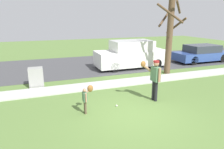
% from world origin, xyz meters
% --- Properties ---
extents(ground_plane, '(48.00, 48.00, 0.00)m').
position_xyz_m(ground_plane, '(0.00, 3.50, 0.00)').
color(ground_plane, '#567538').
extents(sidewalk_strip, '(36.00, 1.20, 0.06)m').
position_xyz_m(sidewalk_strip, '(0.00, 3.60, 0.03)').
color(sidewalk_strip, '#B2B2AD').
rests_on(sidewalk_strip, ground).
extents(road_surface, '(36.00, 6.80, 0.02)m').
position_xyz_m(road_surface, '(0.00, 8.60, 0.01)').
color(road_surface, '#424244').
rests_on(road_surface, ground).
extents(person_adult, '(0.72, 0.61, 1.72)m').
position_xyz_m(person_adult, '(1.30, 0.97, 1.07)').
color(person_adult, black).
rests_on(person_adult, ground).
extents(person_child, '(0.44, 0.41, 1.02)m').
position_xyz_m(person_child, '(-1.62, 0.77, 0.66)').
color(person_child, brown).
rests_on(person_child, ground).
extents(baseball, '(0.07, 0.07, 0.07)m').
position_xyz_m(baseball, '(-0.40, 0.90, 0.04)').
color(baseball, white).
rests_on(baseball, ground).
extents(utility_cabinet, '(0.70, 0.56, 0.99)m').
position_xyz_m(utility_cabinet, '(-3.34, 4.56, 0.49)').
color(utility_cabinet, gray).
rests_on(utility_cabinet, ground).
extents(street_tree_near, '(1.84, 1.88, 4.49)m').
position_xyz_m(street_tree_near, '(4.42, 4.49, 2.41)').
color(street_tree_near, brown).
rests_on(street_tree_near, ground).
extents(parked_van_white, '(5.00, 1.95, 1.88)m').
position_xyz_m(parked_van_white, '(2.97, 6.71, 0.90)').
color(parked_van_white, silver).
rests_on(parked_van_white, road_surface).
extents(parked_wagon_blue, '(4.50, 1.80, 1.33)m').
position_xyz_m(parked_wagon_blue, '(9.03, 6.59, 0.66)').
color(parked_wagon_blue, '#2D478C').
rests_on(parked_wagon_blue, road_surface).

